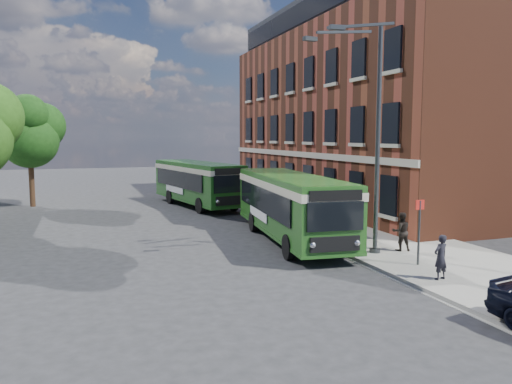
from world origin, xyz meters
name	(u,v)px	position (x,y,z in m)	size (l,w,h in m)	color
ground	(237,255)	(0.00, 0.00, 0.00)	(120.00, 120.00, 0.00)	#262629
pavement	(309,215)	(7.00, 8.00, 0.07)	(6.00, 48.00, 0.15)	gray
kerb_line	(261,219)	(3.95, 8.00, 0.01)	(0.12, 48.00, 0.01)	beige
brick_office	(375,105)	(14.00, 12.00, 6.97)	(12.10, 26.00, 14.20)	brown
street_lamp	(370,136)	(4.84, -2.00, 4.79)	(2.96, 2.38, 9.00)	#36393B
bus_stop_sign	(419,228)	(5.60, -4.20, 1.51)	(0.35, 0.08, 2.52)	#36393B
bus_front	(291,201)	(3.20, 1.94, 1.83)	(3.61, 10.92, 3.02)	#255A1C
bus_rear	(197,180)	(1.63, 14.50, 1.83)	(4.34, 10.37, 3.02)	#1D5519
pedestrian_a	(441,257)	(5.09, -6.00, 0.89)	(0.54, 0.36, 1.48)	black
pedestrian_b	(401,232)	(6.37, -2.07, 0.94)	(0.77, 0.60, 1.58)	black
tree_right	(30,131)	(-9.01, 18.01, 5.13)	(4.48, 4.26, 7.56)	#332112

